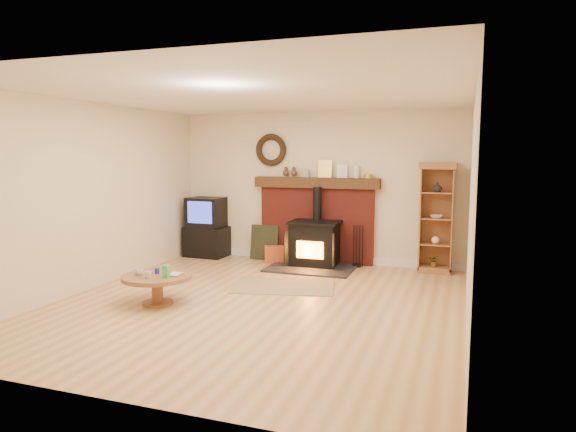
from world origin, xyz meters
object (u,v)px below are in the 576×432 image
at_px(coffee_table, 157,280).
at_px(tv_unit, 206,228).
at_px(wood_stove, 314,245).
at_px(curio_cabinet, 436,218).

bearing_deg(coffee_table, tv_unit, 106.36).
relative_size(wood_stove, curio_cabinet, 0.80).
xyz_separation_m(wood_stove, coffee_table, (-1.27, -2.71, -0.07)).
xyz_separation_m(curio_cabinet, coffee_table, (-3.20, -2.99, -0.57)).
bearing_deg(tv_unit, wood_stove, -5.18).
bearing_deg(curio_cabinet, wood_stove, -171.90).
height_order(wood_stove, curio_cabinet, curio_cabinet).
distance_m(wood_stove, coffee_table, 3.00).
xyz_separation_m(tv_unit, curio_cabinet, (4.06, 0.08, 0.36)).
relative_size(tv_unit, coffee_table, 1.24).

